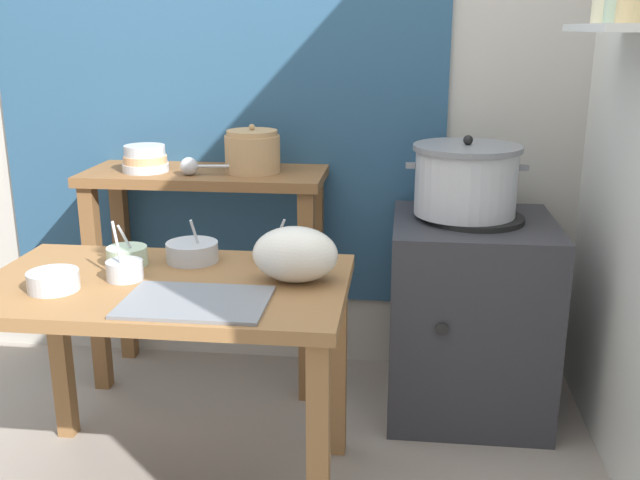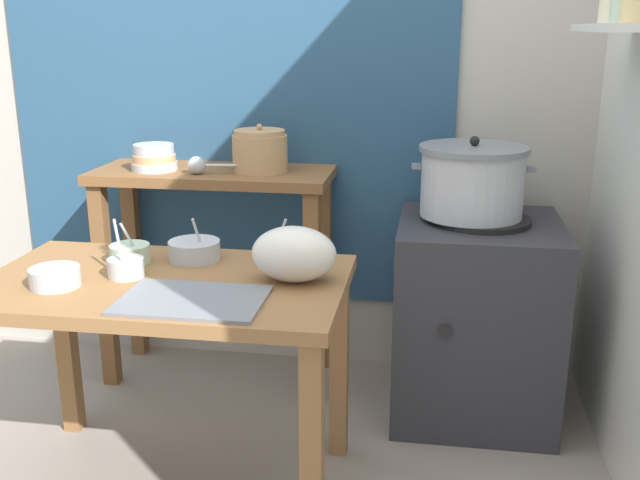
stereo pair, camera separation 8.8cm
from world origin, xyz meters
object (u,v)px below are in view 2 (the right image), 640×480
(steamer_pot, at_px, (472,181))
(prep_table, at_px, (166,313))
(back_shelf_table, at_px, (215,223))
(ladle, at_px, (199,165))
(clay_pot, at_px, (260,151))
(prep_bowl_4, at_px, (194,249))
(prep_bowl_3, at_px, (277,252))
(prep_bowl_2, at_px, (126,267))
(prep_bowl_0, at_px, (130,253))
(serving_tray, at_px, (192,300))
(bowl_stack_enamel, at_px, (154,158))
(prep_bowl_1, at_px, (55,276))
(stove_block, at_px, (475,317))
(plastic_bag, at_px, (294,254))

(steamer_pot, bearing_deg, prep_table, -143.42)
(back_shelf_table, xyz_separation_m, ladle, (-0.02, -0.09, 0.26))
(clay_pot, relative_size, prep_bowl_4, 1.29)
(prep_bowl_3, bearing_deg, prep_bowl_2, -150.89)
(prep_bowl_0, relative_size, prep_bowl_3, 1.03)
(clay_pot, bearing_deg, prep_table, -97.87)
(steamer_pot, xyz_separation_m, serving_tray, (-0.79, -0.86, -0.19))
(bowl_stack_enamel, xyz_separation_m, serving_tray, (0.46, -0.94, -0.22))
(prep_bowl_1, relative_size, prep_bowl_3, 1.07)
(prep_bowl_1, distance_m, prep_bowl_3, 0.68)
(back_shelf_table, distance_m, prep_bowl_0, 0.68)
(prep_table, xyz_separation_m, back_shelf_table, (-0.09, 0.80, 0.07))
(ladle, distance_m, prep_bowl_0, 0.61)
(stove_block, relative_size, steamer_pot, 1.75)
(plastic_bag, bearing_deg, prep_bowl_3, 116.25)
(back_shelf_table, height_order, stove_block, back_shelf_table)
(serving_tray, xyz_separation_m, prep_bowl_4, (-0.12, 0.37, 0.03))
(prep_table, height_order, prep_bowl_4, prep_bowl_4)
(back_shelf_table, xyz_separation_m, prep_bowl_2, (-0.03, -0.80, 0.07))
(back_shelf_table, xyz_separation_m, plastic_bag, (0.48, -0.76, 0.12))
(plastic_bag, height_order, prep_bowl_4, plastic_bag)
(prep_bowl_0, bearing_deg, prep_bowl_2, -72.10)
(prep_table, bearing_deg, clay_pot, 82.13)
(prep_bowl_2, distance_m, prep_bowl_3, 0.48)
(clay_pot, xyz_separation_m, ladle, (-0.22, -0.09, -0.05))
(ladle, bearing_deg, back_shelf_table, 75.12)
(stove_block, bearing_deg, steamer_pot, 153.38)
(steamer_pot, height_order, clay_pot, clay_pot)
(prep_bowl_3, bearing_deg, serving_tray, -110.69)
(steamer_pot, height_order, serving_tray, steamer_pot)
(steamer_pot, height_order, bowl_stack_enamel, steamer_pot)
(stove_block, relative_size, prep_bowl_3, 5.68)
(prep_bowl_3, bearing_deg, plastic_bag, -63.75)
(ladle, relative_size, prep_bowl_4, 1.62)
(steamer_pot, xyz_separation_m, prep_bowl_4, (-0.90, -0.49, -0.16))
(prep_table, relative_size, prep_bowl_0, 7.76)
(bowl_stack_enamel, bearing_deg, stove_block, -4.12)
(serving_tray, xyz_separation_m, prep_bowl_3, (0.15, 0.40, 0.02))
(back_shelf_table, xyz_separation_m, prep_bowl_1, (-0.20, -0.91, 0.07))
(stove_block, height_order, bowl_stack_enamel, bowl_stack_enamel)
(prep_bowl_2, bearing_deg, serving_tray, -32.67)
(prep_bowl_0, bearing_deg, prep_bowl_4, 18.22)
(prep_table, height_order, prep_bowl_0, prep_bowl_0)
(prep_table, relative_size, plastic_bag, 4.30)
(ladle, height_order, prep_bowl_1, ladle)
(clay_pot, distance_m, bowl_stack_enamel, 0.43)
(prep_bowl_0, bearing_deg, ladle, 84.75)
(prep_bowl_2, relative_size, prep_bowl_4, 1.06)
(stove_block, height_order, prep_bowl_0, prep_bowl_0)
(prep_table, relative_size, prep_bowl_3, 8.00)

